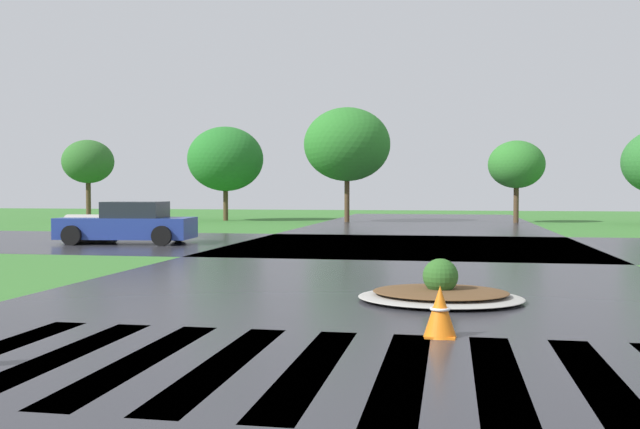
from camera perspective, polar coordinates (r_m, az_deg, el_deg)
asphalt_roadway at (r=13.26m, az=4.50°, el=-5.66°), size 11.26×80.00×0.01m
asphalt_cross_road at (r=22.94m, az=7.01°, el=-2.46°), size 90.00×10.14×0.01m
crosswalk_stripes at (r=7.21m, az=-0.71°, el=-12.13°), size 7.65×3.59×0.01m
median_island at (r=11.52m, az=9.59°, el=-6.18°), size 2.62×2.23×0.68m
car_dark_suv at (r=24.40m, az=-15.04°, el=-0.76°), size 4.49×2.45×1.39m
drainage_pipe_stack at (r=25.09m, az=-17.83°, el=-1.08°), size 1.70×1.05×0.95m
traffic_cone at (r=8.73m, az=9.56°, el=-7.71°), size 0.40×0.40×0.62m
background_treeline at (r=39.35m, az=6.64°, el=4.68°), size 42.50×5.12×6.34m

